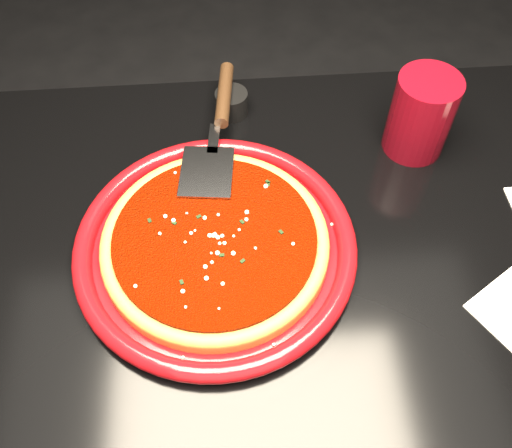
# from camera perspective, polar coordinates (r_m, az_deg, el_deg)

# --- Properties ---
(floor) EXTENTS (4.00, 4.00, 0.01)m
(floor) POSITION_cam_1_polar(r_m,az_deg,el_deg) (1.51, 0.67, -19.25)
(floor) COLOR black
(floor) RESTS_ON ground
(table) EXTENTS (1.20, 0.80, 0.75)m
(table) POSITION_cam_1_polar(r_m,az_deg,el_deg) (1.15, 0.86, -14.07)
(table) COLOR black
(table) RESTS_ON floor
(plate) EXTENTS (0.53, 0.53, 0.03)m
(plate) POSITION_cam_1_polar(r_m,az_deg,el_deg) (0.81, -4.08, -2.20)
(plate) COLOR maroon
(plate) RESTS_ON table
(pizza_crust) EXTENTS (0.42, 0.42, 0.02)m
(pizza_crust) POSITION_cam_1_polar(r_m,az_deg,el_deg) (0.81, -4.09, -2.03)
(pizza_crust) COLOR olive
(pizza_crust) RESTS_ON plate
(pizza_crust_rim) EXTENTS (0.42, 0.42, 0.02)m
(pizza_crust_rim) POSITION_cam_1_polar(r_m,az_deg,el_deg) (0.80, -4.13, -1.71)
(pizza_crust_rim) COLOR olive
(pizza_crust_rim) RESTS_ON plate
(pizza_sauce) EXTENTS (0.37, 0.37, 0.01)m
(pizza_sauce) POSITION_cam_1_polar(r_m,az_deg,el_deg) (0.79, -4.15, -1.49)
(pizza_sauce) COLOR #650F00
(pizza_sauce) RESTS_ON plate
(parmesan_dusting) EXTENTS (0.28, 0.28, 0.01)m
(parmesan_dusting) POSITION_cam_1_polar(r_m,az_deg,el_deg) (0.79, -4.19, -1.16)
(parmesan_dusting) COLOR beige
(parmesan_dusting) RESTS_ON plate
(basil_flecks) EXTENTS (0.25, 0.25, 0.00)m
(basil_flecks) POSITION_cam_1_polar(r_m,az_deg,el_deg) (0.79, -4.18, -1.21)
(basil_flecks) COLOR black
(basil_flecks) RESTS_ON plate
(pizza_server) EXTENTS (0.13, 0.34, 0.02)m
(pizza_server) POSITION_cam_1_polar(r_m,az_deg,el_deg) (0.91, -3.87, 9.53)
(pizza_server) COLOR #ACAEB3
(pizza_server) RESTS_ON plate
(cup) EXTENTS (0.12, 0.12, 0.14)m
(cup) POSITION_cam_1_polar(r_m,az_deg,el_deg) (0.93, 16.16, 10.43)
(cup) COLOR maroon
(cup) RESTS_ON table
(ramekin) EXTENTS (0.06, 0.06, 0.04)m
(ramekin) POSITION_cam_1_polar(r_m,az_deg,el_deg) (0.99, -2.46, 12.00)
(ramekin) COLOR black
(ramekin) RESTS_ON table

